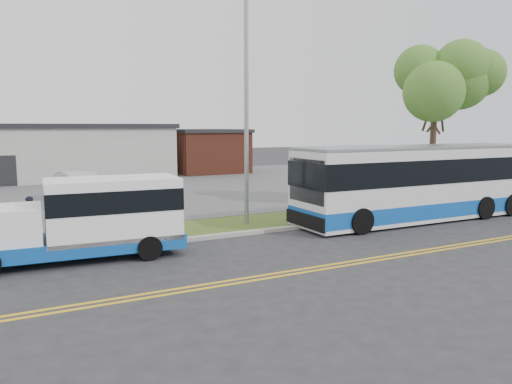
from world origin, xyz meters
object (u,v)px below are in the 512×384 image
parked_car_a (81,186)px  streetlight_near (247,100)px  transit_bus (418,183)px  pedestrian (29,217)px  shuttle_bus (92,216)px  tree_east (435,86)px

parked_car_a → streetlight_near: bearing=-78.8°
transit_bus → pedestrian: 16.08m
pedestrian → parked_car_a: parked_car_a is taller
transit_bus → pedestrian: bearing=167.9°
shuttle_bus → pedestrian: size_ratio=4.35×
tree_east → shuttle_bus: (-17.71, -2.67, -4.85)m
pedestrian → parked_car_a: (3.14, 8.70, 0.03)m
transit_bus → pedestrian: (-15.66, 3.56, -0.80)m
shuttle_bus → transit_bus: size_ratio=0.56×
transit_bus → shuttle_bus: bearing=-179.3°
shuttle_bus → transit_bus: transit_bus is taller
parked_car_a → pedestrian: bearing=-126.3°
streetlight_near → transit_bus: size_ratio=0.79×
streetlight_near → pedestrian: 9.47m
tree_east → shuttle_bus: size_ratio=1.23×
shuttle_bus → transit_bus: 14.05m
streetlight_near → shuttle_bus: 8.11m
tree_east → transit_bus: tree_east is taller
tree_east → pedestrian: tree_east is taller
streetlight_near → shuttle_bus: size_ratio=1.41×
shuttle_bus → pedestrian: bearing=118.2°
streetlight_near → pedestrian: streetlight_near is taller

